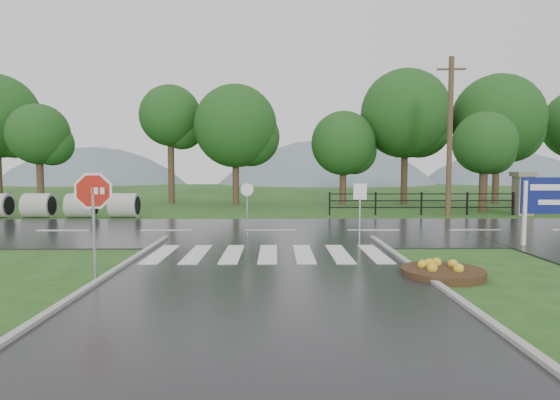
{
  "coord_description": "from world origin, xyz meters",
  "views": [
    {
      "loc": [
        0.21,
        -7.97,
        2.49
      ],
      "look_at": [
        0.34,
        6.0,
        1.5
      ],
      "focal_mm": 30.0,
      "sensor_mm": 36.0,
      "label": 1
    }
  ],
  "objects": [
    {
      "name": "ground",
      "position": [
        0.0,
        0.0,
        0.0
      ],
      "size": [
        120.0,
        120.0,
        0.0
      ],
      "primitive_type": "plane",
      "color": "#24501A",
      "rests_on": "ground"
    },
    {
      "name": "main_road",
      "position": [
        0.0,
        10.0,
        0.0
      ],
      "size": [
        90.0,
        8.0,
        0.04
      ],
      "primitive_type": "cube",
      "color": "black",
      "rests_on": "ground"
    },
    {
      "name": "crosswalk",
      "position": [
        0.0,
        5.0,
        0.06
      ],
      "size": [
        6.5,
        2.8,
        0.02
      ],
      "color": "silver",
      "rests_on": "ground"
    },
    {
      "name": "pillar_west",
      "position": [
        13.0,
        16.0,
        1.18
      ],
      "size": [
        1.0,
        1.0,
        2.24
      ],
      "color": "gray",
      "rests_on": "ground"
    },
    {
      "name": "fence_west",
      "position": [
        7.75,
        16.0,
        0.72
      ],
      "size": [
        9.58,
        0.08,
        1.2
      ],
      "color": "black",
      "rests_on": "ground"
    },
    {
      "name": "hills",
      "position": [
        3.49,
        65.0,
        -15.54
      ],
      "size": [
        102.0,
        48.0,
        48.0
      ],
      "color": "slate",
      "rests_on": "ground"
    },
    {
      "name": "treeline",
      "position": [
        1.0,
        24.0,
        0.0
      ],
      "size": [
        83.2,
        5.2,
        10.0
      ],
      "color": "#154114",
      "rests_on": "ground"
    },
    {
      "name": "culvert_pipes",
      "position": [
        -11.43,
        15.0,
        0.6
      ],
      "size": [
        9.7,
        1.2,
        1.2
      ],
      "color": "#9E9B93",
      "rests_on": "ground"
    },
    {
      "name": "stop_sign",
      "position": [
        -3.83,
        2.4,
        1.77
      ],
      "size": [
        1.11,
        0.22,
        2.52
      ],
      "color": "#939399",
      "rests_on": "ground"
    },
    {
      "name": "flower_bed",
      "position": [
        4.0,
        2.44,
        0.14
      ],
      "size": [
        1.86,
        1.86,
        0.37
      ],
      "color": "#332111",
      "rests_on": "ground"
    },
    {
      "name": "reg_sign_small",
      "position": [
        3.0,
        7.41,
        1.39
      ],
      "size": [
        0.42,
        0.12,
        1.94
      ],
      "color": "#939399",
      "rests_on": "ground"
    },
    {
      "name": "reg_sign_round",
      "position": [
        -0.78,
        8.28,
        1.25
      ],
      "size": [
        0.44,
        0.13,
        1.93
      ],
      "color": "#939399",
      "rests_on": "ground"
    },
    {
      "name": "utility_pole_east",
      "position": [
        8.94,
        15.5,
        4.04
      ],
      "size": [
        1.41,
        0.26,
        7.95
      ],
      "color": "#473523",
      "rests_on": "ground"
    },
    {
      "name": "entrance_tree_left",
      "position": [
        11.6,
        17.5,
        3.77
      ],
      "size": [
        3.38,
        3.38,
        5.49
      ],
      "color": "#3D2B1C",
      "rests_on": "ground"
    }
  ]
}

